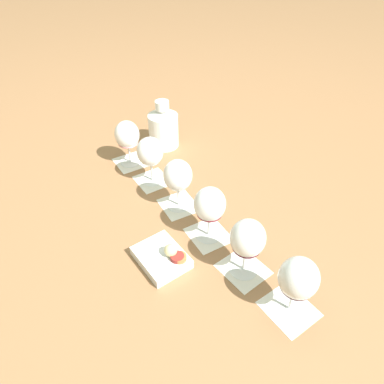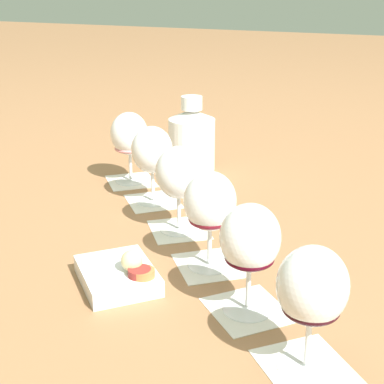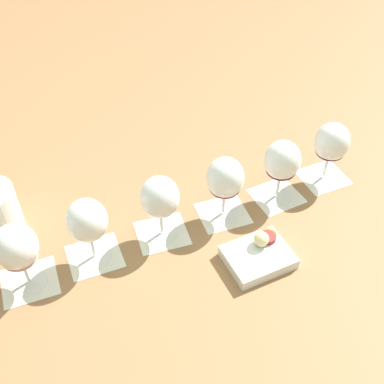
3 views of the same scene
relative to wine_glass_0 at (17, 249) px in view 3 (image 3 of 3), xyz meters
The scene contains 14 objects.
ground_plane 0.39m from the wine_glass_0, 44.36° to the right, with size 8.00×8.00×0.00m, color #936642.
tasting_card_0 0.11m from the wine_glass_0, ahead, with size 0.15×0.15×0.00m.
tasting_card_1 0.18m from the wine_glass_0, 42.12° to the right, with size 0.15×0.15×0.00m.
tasting_card_2 0.32m from the wine_glass_0, 43.87° to the right, with size 0.15×0.15×0.00m.
tasting_card_3 0.46m from the wine_glass_0, 44.85° to the right, with size 0.15×0.15×0.00m.
tasting_card_4 0.61m from the wine_glass_0, 45.26° to the right, with size 0.15×0.15×0.00m.
tasting_card_5 0.75m from the wine_glass_0, 44.71° to the right, with size 0.15×0.15×0.00m.
wine_glass_0 is the anchor object (origin of this frame).
wine_glass_1 0.14m from the wine_glass_0, 42.12° to the right, with size 0.08×0.08×0.16m.
wine_glass_2 0.30m from the wine_glass_0, 43.87° to the right, with size 0.08×0.08×0.16m.
wine_glass_3 0.45m from the wine_glass_0, 44.85° to the right, with size 0.08×0.08×0.16m.
wine_glass_4 0.60m from the wine_glass_0, 45.26° to the right, with size 0.08×0.08×0.16m.
wine_glass_5 0.74m from the wine_glass_0, 44.71° to the right, with size 0.08×0.08×0.16m.
snack_dish 0.49m from the wine_glass_0, 63.41° to the right, with size 0.17×0.17×0.06m.
Camera 3 is at (-0.71, -0.25, 0.82)m, focal length 45.00 mm.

